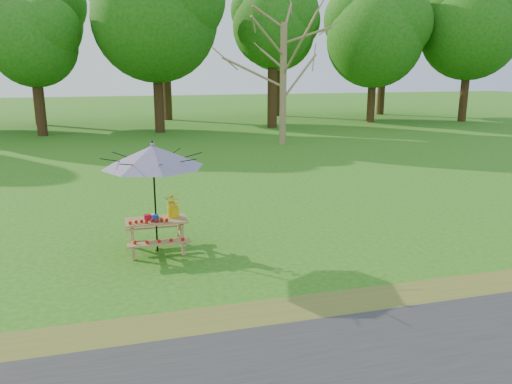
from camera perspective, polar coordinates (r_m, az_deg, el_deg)
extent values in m
plane|color=#296914|center=(9.93, -18.47, -8.11)|extent=(120.00, 120.00, 0.00)
cube|color=olive|center=(7.40, -19.46, -16.09)|extent=(120.00, 1.20, 0.01)
cylinder|color=#876649|center=(24.14, 3.12, 12.11)|extent=(0.46, 0.46, 5.65)
cube|color=olive|center=(10.18, -11.35, -3.21)|extent=(1.20, 0.62, 0.04)
cube|color=olive|center=(9.75, -11.02, -5.77)|extent=(1.20, 0.22, 0.04)
cube|color=olive|center=(10.79, -11.50, -3.84)|extent=(1.20, 0.22, 0.04)
cylinder|color=black|center=(10.06, -11.48, -0.62)|extent=(0.04, 0.04, 2.25)
cone|color=teal|center=(9.88, -11.71, 4.01)|extent=(2.16, 2.16, 0.42)
sphere|color=teal|center=(9.85, -11.78, 5.35)|extent=(0.08, 0.08, 0.08)
cube|color=red|center=(10.20, -12.27, -2.81)|extent=(0.14, 0.12, 0.10)
cylinder|color=navy|center=(10.05, -11.42, -2.95)|extent=(0.13, 0.13, 0.13)
cube|color=white|center=(10.32, -11.64, -2.68)|extent=(0.13, 0.13, 0.07)
cylinder|color=#DEB00B|center=(10.25, -9.44, -2.22)|extent=(0.23, 0.23, 0.23)
imported|color=gold|center=(10.19, -9.49, -0.99)|extent=(0.32, 0.28, 0.35)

